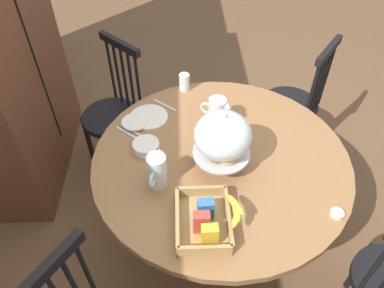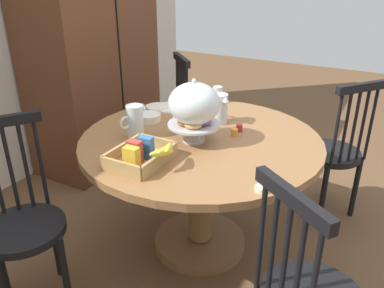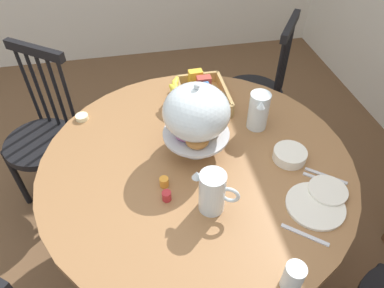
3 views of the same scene
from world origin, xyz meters
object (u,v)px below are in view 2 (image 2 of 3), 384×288
drinking_glass (218,94)px  windsor_chair_far_side (23,226)px  cereal_bowl (149,117)px  butter_dish (262,189)px  dining_table (200,168)px  cereal_basket (143,155)px  windsor_chair_facing_door (166,123)px  china_plate_large (171,108)px  china_plate_small (157,107)px  wooden_armoire (92,48)px  pastry_stand_with_dome (194,106)px  orange_juice_pitcher (135,123)px  milk_pitcher (219,110)px  windsor_chair_by_cabinet (332,154)px

drinking_glass → windsor_chair_far_side: bearing=164.2°
cereal_bowl → butter_dish: size_ratio=2.33×
dining_table → cereal_basket: bearing=166.5°
windsor_chair_facing_door → drinking_glass: size_ratio=8.86×
drinking_glass → china_plate_large: bearing=141.5°
windsor_chair_far_side → china_plate_small: windsor_chair_far_side is taller
cereal_bowl → china_plate_small: bearing=19.9°
wooden_armoire → windsor_chair_facing_door: wooden_armoire is taller
pastry_stand_with_dome → china_plate_large: bearing=44.5°
windsor_chair_far_side → orange_juice_pitcher: (0.62, -0.25, 0.37)m
windsor_chair_facing_door → milk_pitcher: bearing=-123.7°
windsor_chair_far_side → cereal_bowl: bearing=-11.8°
cereal_basket → windsor_chair_by_cabinet: bearing=-31.2°
cereal_bowl → butter_dish: bearing=-117.0°
windsor_chair_by_cabinet → windsor_chair_far_side: bearing=142.7°
orange_juice_pitcher → china_plate_large: orange_juice_pitcher is taller
cereal_basket → drinking_glass: cereal_basket is taller
china_plate_large → butter_dish: 1.11m
windsor_chair_far_side → china_plate_small: size_ratio=6.50×
pastry_stand_with_dome → china_plate_large: pastry_stand_with_dome is taller
wooden_armoire → butter_dish: wooden_armoire is taller
wooden_armoire → windsor_chair_far_side: wooden_armoire is taller
windsor_chair_far_side → orange_juice_pitcher: bearing=-21.6°
windsor_chair_by_cabinet → china_plate_large: windsor_chair_by_cabinet is taller
windsor_chair_by_cabinet → cereal_basket: (-1.16, 0.70, 0.33)m
cereal_bowl → wooden_armoire: bearing=57.5°
orange_juice_pitcher → milk_pitcher: orange_juice_pitcher is taller
dining_table → cereal_bowl: (0.07, 0.39, 0.21)m
windsor_chair_facing_door → orange_juice_pitcher: 1.00m
dining_table → butter_dish: (-0.37, -0.48, 0.20)m
windsor_chair_facing_door → drinking_glass: windsor_chair_facing_door is taller
windsor_chair_facing_door → wooden_armoire: bearing=90.5°
orange_juice_pitcher → drinking_glass: (0.75, -0.14, -0.03)m
windsor_chair_by_cabinet → pastry_stand_with_dome: pastry_stand_with_dome is taller
windsor_chair_by_cabinet → milk_pitcher: 0.87m
windsor_chair_far_side → cereal_bowl: size_ratio=6.96×
china_plate_large → drinking_glass: (0.26, -0.21, 0.05)m
windsor_chair_by_cabinet → windsor_chair_facing_door: same height
china_plate_large → milk_pitcher: bearing=-100.9°
milk_pitcher → orange_juice_pitcher: bearing=142.7°
windsor_chair_facing_door → drinking_glass: 0.61m
wooden_armoire → china_plate_small: (-0.42, -0.90, -0.23)m
cereal_bowl → windsor_chair_far_side: bearing=168.2°
orange_juice_pitcher → china_plate_large: bearing=7.9°
windsor_chair_facing_door → orange_juice_pitcher: (-0.86, -0.35, 0.37)m
windsor_chair_by_cabinet → orange_juice_pitcher: (-0.91, 0.92, 0.37)m
china_plate_small → windsor_chair_far_side: bearing=174.4°
wooden_armoire → cereal_basket: 1.68m
orange_juice_pitcher → china_plate_large: 0.50m
china_plate_small → butter_dish: same height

